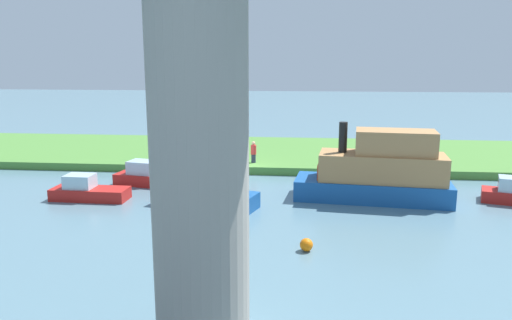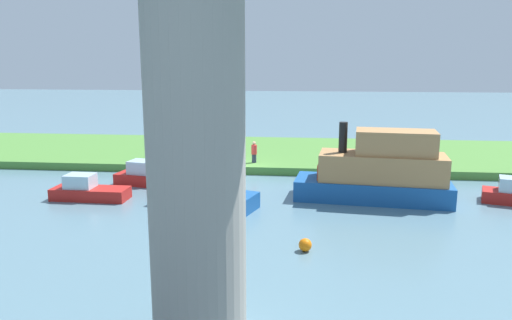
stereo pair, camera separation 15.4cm
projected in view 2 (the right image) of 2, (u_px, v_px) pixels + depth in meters
name	position (u px, v px, depth m)	size (l,w,h in m)	color
ground_plane	(235.00, 175.00, 30.94)	(160.00, 160.00, 0.00)	slate
grassy_bank	(247.00, 153.00, 36.73)	(80.00, 12.00, 0.50)	#4C8438
bridge_pylon	(196.00, 145.00, 11.85)	(2.40, 2.40, 10.23)	#9E998E
person_on_bank	(254.00, 152.00, 31.96)	(0.43, 0.43, 1.39)	#2D334C
mooring_post	(349.00, 158.00, 31.06)	(0.20, 0.20, 0.99)	brown
riverboat_paddlewheel	(378.00, 172.00, 25.13)	(8.01, 3.40, 3.97)	#195199
houseboat_blue	(203.00, 194.00, 24.30)	(5.34, 3.22, 1.68)	#195199
motorboat_white	(88.00, 190.00, 25.49)	(3.93, 1.46, 1.30)	red
motorboat_red	(150.00, 176.00, 28.37)	(4.37, 2.21, 1.39)	red
marker_buoy	(305.00, 245.00, 18.63)	(0.50, 0.50, 0.50)	orange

